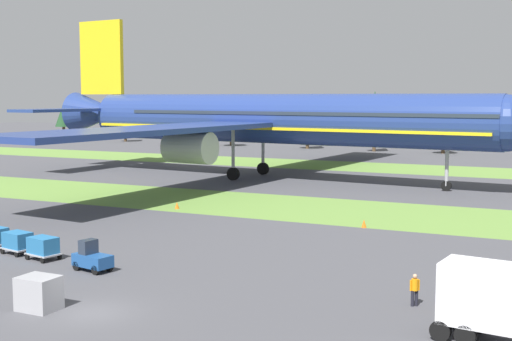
{
  "coord_description": "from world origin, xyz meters",
  "views": [
    {
      "loc": [
        22.18,
        -27.21,
        11.02
      ],
      "look_at": [
        -5.71,
        31.74,
        4.0
      ],
      "focal_mm": 48.03,
      "sensor_mm": 36.0,
      "label": 1
    }
  ],
  "objects": [
    {
      "name": "taxiway_marker_0",
      "position": [
        6.03,
        28.34,
        0.35
      ],
      "size": [
        0.44,
        0.44,
        0.69
      ],
      "primitive_type": "cone",
      "color": "orange",
      "rests_on": "ground"
    },
    {
      "name": "distant_tree_line",
      "position": [
        -2.64,
        110.37,
        6.76
      ],
      "size": [
        193.39,
        9.39,
        12.25
      ],
      "color": "#4C3823",
      "rests_on": "ground"
    },
    {
      "name": "baggage_tug",
      "position": [
        -5.51,
        6.88,
        0.81
      ],
      "size": [
        2.8,
        1.78,
        1.97
      ],
      "rotation": [
        0.0,
        0.0,
        -1.77
      ],
      "color": "#1E4C8E",
      "rests_on": "ground"
    },
    {
      "name": "uld_container_2",
      "position": [
        -2.82,
        -0.75,
        0.88
      ],
      "size": [
        2.02,
        1.62,
        1.76
      ],
      "primitive_type": "cube",
      "rotation": [
        0.0,
        0.0,
        -0.01
      ],
      "color": "#A3A3A8",
      "rests_on": "ground"
    },
    {
      "name": "taxiway_marker_1",
      "position": [
        -13.53,
        29.95,
        0.34
      ],
      "size": [
        0.44,
        0.44,
        0.68
      ],
      "primitive_type": "cone",
      "color": "orange",
      "rests_on": "ground"
    },
    {
      "name": "grass_strip_near",
      "position": [
        0.0,
        35.65,
        0.0
      ],
      "size": [
        320.0,
        14.97,
        0.01
      ],
      "primitive_type": "cube",
      "color": "olive",
      "rests_on": "ground"
    },
    {
      "name": "ground_crew_loader",
      "position": [
        16.5,
        9.53,
        0.95
      ],
      "size": [
        0.56,
        0.36,
        1.74
      ],
      "rotation": [
        0.0,
        0.0,
        3.22
      ],
      "color": "black",
      "rests_on": "ground"
    },
    {
      "name": "ground_crew_marshaller",
      "position": [
        14.7,
        8.23,
        0.95
      ],
      "size": [
        0.47,
        0.38,
        1.74
      ],
      "rotation": [
        0.0,
        0.0,
        3.79
      ],
      "color": "black",
      "rests_on": "ground"
    },
    {
      "name": "grass_strip_far",
      "position": [
        0.0,
        77.6,
        0.0
      ],
      "size": [
        320.0,
        14.97,
        0.01
      ],
      "primitive_type": "cube",
      "color": "olive",
      "rests_on": "ground"
    },
    {
      "name": "airliner",
      "position": [
        -16.6,
        56.83,
        8.13
      ],
      "size": [
        69.13,
        85.02,
        22.69
      ],
      "rotation": [
        0.0,
        0.0,
        -1.66
      ],
      "color": "navy",
      "rests_on": "ground"
    },
    {
      "name": "cargo_dolly_lead",
      "position": [
        -10.44,
        7.86,
        0.92
      ],
      "size": [
        2.45,
        1.9,
        1.55
      ],
      "rotation": [
        0.0,
        0.0,
        -1.77
      ],
      "color": "#A3A3A8",
      "rests_on": "ground"
    },
    {
      "name": "cargo_dolly_second",
      "position": [
        -13.29,
        8.43,
        0.92
      ],
      "size": [
        2.45,
        1.9,
        1.55
      ],
      "rotation": [
        0.0,
        0.0,
        -1.77
      ],
      "color": "#A3A3A8",
      "rests_on": "ground"
    },
    {
      "name": "ground_plane",
      "position": [
        0.0,
        0.0,
        0.0
      ],
      "size": [
        400.0,
        400.0,
        0.0
      ],
      "primitive_type": "plane",
      "color": "#47474C"
    }
  ]
}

